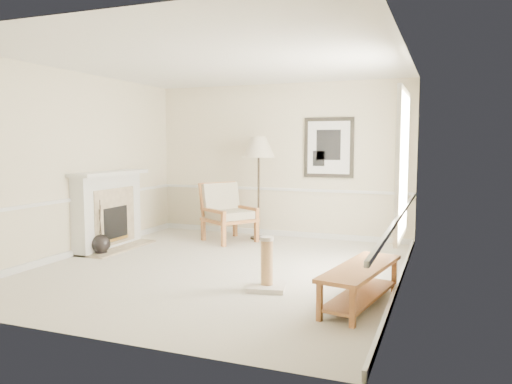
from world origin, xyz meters
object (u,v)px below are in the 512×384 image
floor_vase (101,244)px  armchair (226,210)px  scratching_post (267,273)px  floor_lamp (259,150)px  bench (360,279)px

floor_vase → armchair: armchair is taller
scratching_post → armchair: bearing=123.5°
floor_lamp → bench: floor_lamp is taller
floor_vase → scratching_post: 3.24m
floor_vase → scratching_post: size_ratio=1.37×
armchair → floor_lamp: bearing=-23.1°
armchair → scratching_post: (1.75, -2.65, -0.37)m
floor_vase → bench: 4.42m
armchair → floor_lamp: size_ratio=0.60×
armchair → floor_lamp: floor_lamp is taller
floor_vase → floor_lamp: bearing=48.7°
armchair → floor_vase: bearing=175.9°
floor_vase → bench: (4.30, -1.04, 0.13)m
armchair → scratching_post: size_ratio=1.77×
bench → scratching_post: size_ratio=2.44×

